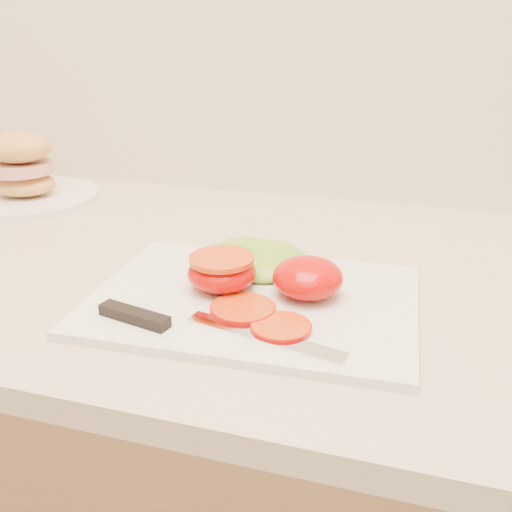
# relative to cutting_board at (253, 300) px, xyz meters

# --- Properties ---
(cutting_board) EXTENTS (0.37, 0.28, 0.01)m
(cutting_board) POSITION_rel_cutting_board_xyz_m (0.00, 0.00, 0.00)
(cutting_board) COLOR silver
(cutting_board) RESTS_ON counter
(tomato_half_dome) EXTENTS (0.08, 0.08, 0.04)m
(tomato_half_dome) POSITION_rel_cutting_board_xyz_m (0.06, 0.02, 0.03)
(tomato_half_dome) COLOR #BA0C08
(tomato_half_dome) RESTS_ON cutting_board
(tomato_half_cut) EXTENTS (0.08, 0.08, 0.04)m
(tomato_half_cut) POSITION_rel_cutting_board_xyz_m (-0.04, 0.01, 0.03)
(tomato_half_cut) COLOR #BA0C08
(tomato_half_cut) RESTS_ON cutting_board
(tomato_slice_0) EXTENTS (0.07, 0.07, 0.01)m
(tomato_slice_0) POSITION_rel_cutting_board_xyz_m (0.00, -0.04, 0.01)
(tomato_slice_0) COLOR #CE4B14
(tomato_slice_0) RESTS_ON cutting_board
(tomato_slice_1) EXTENTS (0.06, 0.06, 0.01)m
(tomato_slice_1) POSITION_rel_cutting_board_xyz_m (0.05, -0.06, 0.01)
(tomato_slice_1) COLOR #CE4B14
(tomato_slice_1) RESTS_ON cutting_board
(lettuce_leaf_0) EXTENTS (0.15, 0.11, 0.03)m
(lettuce_leaf_0) POSITION_rel_cutting_board_xyz_m (-0.02, 0.07, 0.02)
(lettuce_leaf_0) COLOR #8FC133
(lettuce_leaf_0) RESTS_ON cutting_board
(knife) EXTENTS (0.27, 0.06, 0.01)m
(knife) POSITION_rel_cutting_board_xyz_m (-0.05, -0.09, 0.01)
(knife) COLOR silver
(knife) RESTS_ON cutting_board
(sandwich_plate) EXTENTS (0.25, 0.25, 0.12)m
(sandwich_plate) POSITION_rel_cutting_board_xyz_m (-0.50, 0.26, 0.04)
(sandwich_plate) COLOR white
(sandwich_plate) RESTS_ON counter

